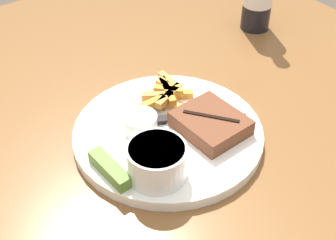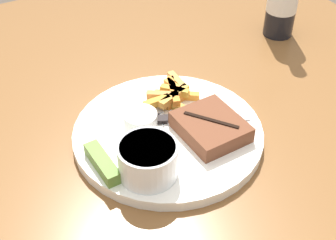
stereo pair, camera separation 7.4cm
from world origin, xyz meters
name	(u,v)px [view 1 (the left image)]	position (x,y,z in m)	size (l,w,h in m)	color
dining_table	(168,170)	(0.00, 0.00, 0.68)	(1.25, 1.19, 0.75)	brown
dinner_plate	(168,134)	(0.00, 0.00, 0.76)	(0.31, 0.31, 0.02)	white
steak_portion	(211,123)	(0.04, 0.05, 0.78)	(0.11, 0.10, 0.03)	brown
fries_pile	(167,95)	(-0.06, 0.04, 0.78)	(0.12, 0.11, 0.02)	orange
coleslaw_cup	(157,160)	(0.07, -0.07, 0.80)	(0.09, 0.09, 0.05)	white
dipping_sauce_cup	(140,123)	(-0.02, -0.04, 0.79)	(0.05, 0.05, 0.03)	silver
pickle_spear	(110,169)	(0.03, -0.13, 0.78)	(0.09, 0.03, 0.02)	#567A2D
fork_utensil	(148,101)	(-0.08, 0.02, 0.77)	(0.13, 0.04, 0.00)	#B7B7BC
knife_utensil	(188,117)	(0.00, 0.04, 0.77)	(0.09, 0.16, 0.01)	#B7B7BC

